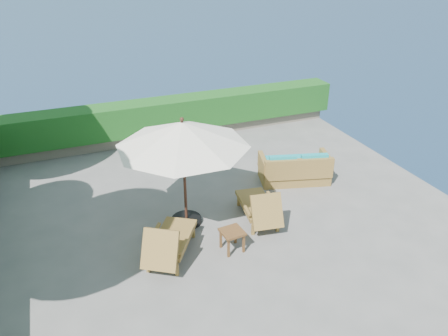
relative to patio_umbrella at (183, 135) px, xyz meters
name	(u,v)px	position (x,y,z in m)	size (l,w,h in m)	color
ground	(225,226)	(0.78, -0.49, -2.25)	(12.00, 12.00, 0.00)	gray
foundation	(225,277)	(0.78, -0.49, -3.80)	(12.00, 12.00, 3.00)	#504940
ocean	(225,319)	(0.78, -0.49, -5.25)	(600.00, 600.00, 0.00)	#152641
planter_wall_far	(164,133)	(0.78, 5.11, -2.07)	(12.00, 0.60, 0.36)	slate
hedge_far	(162,115)	(0.78, 5.11, -1.40)	(12.40, 0.90, 1.00)	#164F17
patio_umbrella	(183,135)	(0.00, 0.00, 0.00)	(3.91, 3.91, 2.66)	black
lounge_left	(169,242)	(-0.72, -1.15, -1.83)	(1.54, 1.86, 1.01)	olive
lounge_right	(260,207)	(1.62, -0.60, -1.84)	(0.95, 1.79, 0.99)	olive
side_table	(232,234)	(0.60, -1.37, -1.84)	(0.51, 0.51, 0.50)	brown
wicker_loveseat	(295,170)	(3.39, 0.83, -1.89)	(2.08, 1.43, 0.93)	olive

